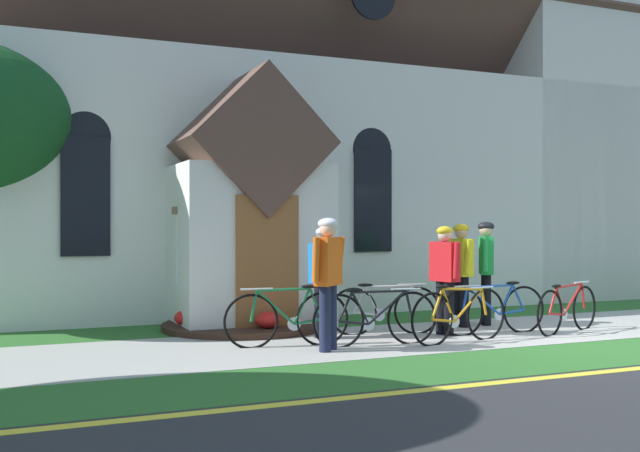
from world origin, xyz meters
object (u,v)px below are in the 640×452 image
Objects in this scene: church_sign at (239,248)px; bicycle_silver at (459,315)px; bicycle_green at (567,309)px; bicycle_red at (494,309)px; cyclist_in_white_jersey at (328,272)px; cyclist_in_green_jersey at (445,272)px; bicycle_blue at (288,318)px; roadside_conifer at (548,143)px; bicycle_yellow at (385,309)px; cyclist_in_blue_jersey at (486,265)px; cyclist_in_yellow_jersey at (461,267)px; cyclist_in_red_jersey at (324,274)px; bicycle_orange at (375,318)px.

church_sign reaches higher than bicycle_silver.
bicycle_red is at bearing 163.81° from bicycle_green.
cyclist_in_white_jersey is at bearing -82.80° from church_sign.
cyclist_in_green_jersey is at bearing 164.46° from bicycle_green.
roadside_conifer reaches higher than bicycle_blue.
cyclist_in_green_jersey reaches higher than bicycle_blue.
church_sign is at bearing 144.35° from bicycle_red.
bicycle_blue is 2.58m from cyclist_in_green_jersey.
bicycle_yellow is 0.97× the size of cyclist_in_white_jersey.
cyclist_in_blue_jersey is 1.02× the size of cyclist_in_yellow_jersey.
cyclist_in_white_jersey reaches higher than bicycle_silver.
bicycle_yellow is 1.17m from cyclist_in_red_jersey.
cyclist_in_yellow_jersey reaches higher than cyclist_in_red_jersey.
bicycle_red is at bearing -14.56° from cyclist_in_green_jersey.
cyclist_in_yellow_jersey reaches higher than bicycle_blue.
church_sign is 1.23× the size of bicycle_silver.
bicycle_green is 0.26× the size of roadside_conifer.
church_sign is at bearing 155.72° from cyclist_in_yellow_jersey.
bicycle_orange is 1.22m from bicycle_silver.
church_sign is 1.34× the size of cyclist_in_red_jersey.
church_sign reaches higher than bicycle_green.
bicycle_yellow is at bearing -173.36° from cyclist_in_blue_jersey.
cyclist_in_white_jersey reaches higher than bicycle_yellow.
roadside_conifer is at bearing 38.03° from cyclist_in_white_jersey.
bicycle_green is at bearing -128.81° from roadside_conifer.
bicycle_green is 2.07m from bicycle_silver.
bicycle_orange reaches higher than bicycle_red.
cyclist_in_yellow_jersey is at bearing -24.28° from church_sign.
bicycle_blue is 3.39m from cyclist_in_yellow_jersey.
bicycle_blue is 0.95× the size of bicycle_red.
cyclist_in_yellow_jersey is 1.01m from cyclist_in_green_jersey.
church_sign is 4.12m from bicycle_red.
bicycle_green is at bearing -16.19° from bicycle_red.
church_sign is 2.97m from bicycle_orange.
cyclist_in_yellow_jersey is at bearing 42.14° from cyclist_in_green_jersey.
roadside_conifer is at bearing 42.33° from cyclist_in_green_jersey.
church_sign reaches higher than bicycle_yellow.
cyclist_in_red_jersey is 1.83m from cyclist_in_green_jersey.
bicycle_red is at bearing -119.30° from cyclist_in_blue_jersey.
cyclist_in_blue_jersey reaches higher than bicycle_blue.
cyclist_in_yellow_jersey is at bearing 8.65° from bicycle_yellow.
roadside_conifer is (7.27, 7.07, 3.00)m from cyclist_in_blue_jersey.
bicycle_yellow is at bearing 15.17° from bicycle_blue.
bicycle_yellow is 0.95× the size of bicycle_silver.
church_sign is 2.79m from cyclist_in_white_jersey.
bicycle_green is 1.02× the size of cyclist_in_green_jersey.
church_sign is at bearing 148.68° from bicycle_green.
bicycle_green is 4.40m from bicycle_blue.
cyclist_in_white_jersey reaches higher than cyclist_in_yellow_jersey.
cyclist_in_blue_jersey is 0.49m from cyclist_in_yellow_jersey.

